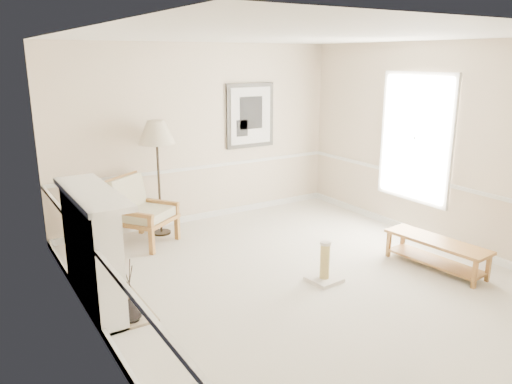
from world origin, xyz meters
TOP-DOWN VIEW (x-y plane):
  - ground at (0.00, 0.00)m, footprint 5.50×5.50m
  - room at (0.14, 0.08)m, footprint 5.04×5.54m
  - fireplace at (-2.34, 0.60)m, footprint 0.64×1.64m
  - floor_vase at (-2.15, -0.01)m, footprint 0.24×0.24m
  - armchair at (-1.29, 2.21)m, footprint 1.07×1.09m
  - floor_lamp at (-0.88, 2.40)m, footprint 0.66×0.66m
  - bench at (1.67, -0.75)m, footprint 0.55×1.41m
  - scratching_post at (0.19, -0.29)m, footprint 0.40×0.40m

SIDE VIEW (x-z plane):
  - ground at x=0.00m, z-range 0.00..0.00m
  - floor_vase at x=-2.15m, z-range -0.23..0.49m
  - scratching_post at x=0.19m, z-range -0.10..0.42m
  - bench at x=1.67m, z-range 0.07..0.46m
  - armchair at x=-1.29m, z-range 0.04..1.04m
  - fireplace at x=-2.34m, z-range -0.01..1.30m
  - floor_lamp at x=-0.88m, z-range 0.66..2.43m
  - room at x=0.14m, z-range 0.41..3.33m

